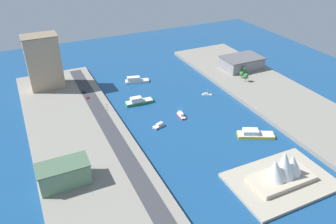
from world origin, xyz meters
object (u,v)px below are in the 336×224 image
at_px(sailboat_small_white, 207,95).
at_px(yacht_sleek_gray, 159,126).
at_px(opera_landmark, 283,169).
at_px(apartment_midrise_tan, 44,62).
at_px(ferry_white_commuter, 136,80).
at_px(pickup_red, 87,97).
at_px(suv_black, 84,91).
at_px(ferry_green_doubledeck, 138,101).
at_px(ferry_yellow_fast, 254,134).
at_px(traffic_light_waterfront, 107,106).
at_px(tugboat_red, 181,115).
at_px(terminal_long_green, 64,174).
at_px(warehouse_low_gray, 242,62).

bearing_deg(sailboat_small_white, yacht_sleek_gray, 25.88).
bearing_deg(opera_landmark, apartment_midrise_tan, -60.58).
height_order(ferry_white_commuter, pickup_red, ferry_white_commuter).
relative_size(sailboat_small_white, suv_black, 2.16).
relative_size(ferry_green_doubledeck, pickup_red, 5.82).
bearing_deg(ferry_yellow_fast, ferry_white_commuter, -69.91).
bearing_deg(suv_black, ferry_yellow_fast, 129.53).
relative_size(sailboat_small_white, pickup_red, 2.49).
xyz_separation_m(sailboat_small_white, yacht_sleek_gray, (62.29, 30.22, 0.28)).
bearing_deg(suv_black, apartment_midrise_tan, -44.17).
height_order(ferry_white_commuter, traffic_light_waterfront, traffic_light_waterfront).
height_order(tugboat_red, ferry_yellow_fast, ferry_yellow_fast).
xyz_separation_m(sailboat_small_white, suv_black, (102.75, -48.80, 3.19)).
bearing_deg(yacht_sleek_gray, opera_landmark, 115.22).
xyz_separation_m(ferry_green_doubledeck, terminal_long_green, (78.28, 80.77, 8.28)).
relative_size(suv_black, traffic_light_waterfront, 0.81).
bearing_deg(yacht_sleek_gray, pickup_red, -58.67).
height_order(sailboat_small_white, yacht_sleek_gray, sailboat_small_white).
xyz_separation_m(yacht_sleek_gray, terminal_long_green, (78.73, 37.74, 9.26)).
distance_m(tugboat_red, ferry_yellow_fast, 61.35).
xyz_separation_m(ferry_white_commuter, terminal_long_green, (91.72, 123.27, 8.20)).
bearing_deg(traffic_light_waterfront, ferry_white_commuter, -131.52).
xyz_separation_m(yacht_sleek_gray, warehouse_low_gray, (-125.27, -64.63, 8.14)).
distance_m(ferry_green_doubledeck, yacht_sleek_gray, 43.04).
height_order(tugboat_red, traffic_light_waterfront, traffic_light_waterfront).
distance_m(sailboat_small_white, opera_landmark, 122.96).
bearing_deg(traffic_light_waterfront, pickup_red, -71.86).
relative_size(terminal_long_green, apartment_midrise_tan, 0.62).
relative_size(terminal_long_green, warehouse_low_gray, 0.74).
bearing_deg(ferry_yellow_fast, terminal_long_green, -1.97).
distance_m(tugboat_red, terminal_long_green, 111.67).
height_order(ferry_white_commuter, suv_black, ferry_white_commuter).
height_order(sailboat_small_white, pickup_red, sailboat_small_white).
relative_size(ferry_white_commuter, warehouse_low_gray, 0.60).
distance_m(tugboat_red, apartment_midrise_tan, 137.53).
relative_size(sailboat_small_white, opera_landmark, 0.28).
height_order(ferry_yellow_fast, pickup_red, ferry_yellow_fast).
height_order(suv_black, traffic_light_waterfront, traffic_light_waterfront).
distance_m(ferry_white_commuter, opera_landmark, 179.00).
bearing_deg(traffic_light_waterfront, ferry_green_doubledeck, -167.48).
xyz_separation_m(warehouse_low_gray, suv_black, (165.74, -14.40, -5.23)).
distance_m(ferry_white_commuter, terminal_long_green, 153.87).
height_order(ferry_white_commuter, ferry_yellow_fast, ferry_white_commuter).
distance_m(ferry_white_commuter, yacht_sleek_gray, 86.52).
xyz_separation_m(apartment_midrise_tan, traffic_light_waterfront, (-37.58, 69.57, -20.69)).
bearing_deg(apartment_midrise_tan, yacht_sleek_gray, 122.76).
height_order(tugboat_red, suv_black, suv_black).
bearing_deg(yacht_sleek_gray, suv_black, -62.88).
xyz_separation_m(tugboat_red, pickup_red, (63.68, -59.61, 2.86)).
height_order(suv_black, pickup_red, pickup_red).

